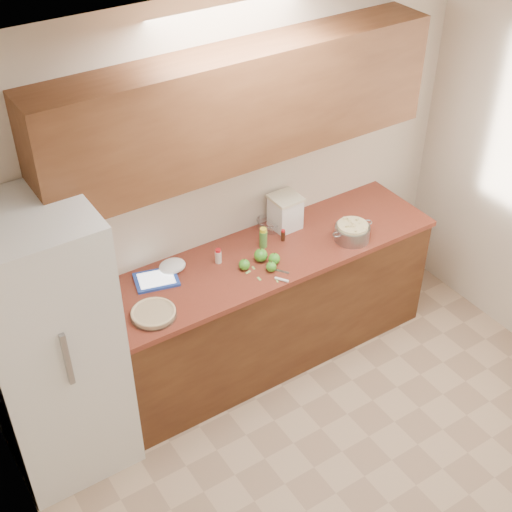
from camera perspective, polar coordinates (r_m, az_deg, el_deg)
room_shell at (r=3.64m, az=12.83°, el=-7.16°), size 3.60×3.60×3.60m
counter_run at (r=5.03m, az=-0.02°, el=-4.33°), size 2.64×0.68×0.92m
upper_cabinets at (r=4.31m, az=-1.16°, el=11.89°), size 2.60×0.34×0.70m
fridge at (r=4.30m, az=-16.20°, el=-6.92°), size 0.70×0.70×1.80m
pie at (r=4.31m, az=-8.20°, el=-4.57°), size 0.28×0.28×0.04m
colander at (r=4.92m, az=7.70°, el=1.91°), size 0.33×0.24×0.12m
flour_canister at (r=4.97m, az=2.35°, el=3.57°), size 0.20×0.20×0.25m
tablet at (r=4.58m, az=-7.98°, el=-1.88°), size 0.31×0.27×0.02m
paring_knife at (r=4.55m, az=2.07°, el=-1.81°), size 0.13×0.17×0.02m
lemon_bottle at (r=4.80m, az=0.58°, el=1.45°), size 0.05×0.05×0.15m
cinnamon_shaker at (r=4.67m, az=-3.04°, el=-0.01°), size 0.04×0.04×0.11m
vanilla_bottle at (r=4.88m, az=2.18°, el=1.66°), size 0.03×0.03×0.09m
mixing_bowl at (r=5.00m, az=1.16°, el=2.66°), size 0.19×0.19×0.07m
paper_towel at (r=4.64m, az=-6.71°, el=-0.80°), size 0.20×0.18×0.07m
apple_left at (r=4.62m, az=-0.94°, el=-0.69°), size 0.07×0.07×0.09m
apple_center at (r=4.68m, az=0.39°, el=0.06°), size 0.09×0.09×0.10m
apple_front at (r=4.60m, az=1.23°, el=-0.86°), size 0.07×0.07×0.08m
apple_extra at (r=4.66m, az=1.47°, el=-0.23°), size 0.08×0.08×0.09m
peel_a at (r=4.65m, az=-0.21°, el=-0.96°), size 0.02×0.03×0.00m
peel_b at (r=4.56m, az=0.25°, el=-1.83°), size 0.02×0.04×0.00m
peel_c at (r=4.54m, az=1.72°, el=-2.02°), size 0.02×0.03×0.00m
peel_d at (r=4.61m, az=-0.64°, el=-1.30°), size 0.04×0.03×0.00m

